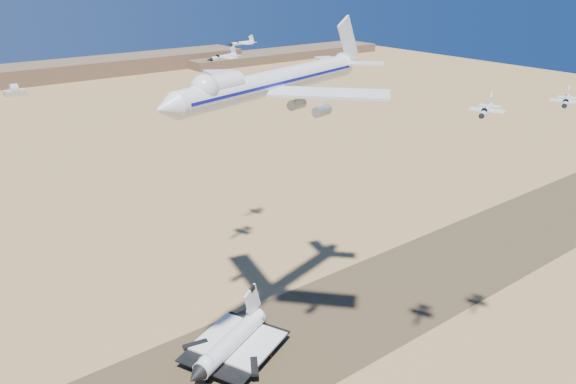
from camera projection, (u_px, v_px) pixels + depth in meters
ground at (255, 358)px, 181.37m from camera, size 1200.00×1200.00×0.00m
runway at (255, 358)px, 181.36m from camera, size 600.00×50.00×0.06m
ridgeline at (27, 77)px, 603.11m from camera, size 960.00×90.00×18.00m
shuttle at (231, 344)px, 179.59m from camera, size 41.01×34.75×19.96m
carrier_747 at (268, 83)px, 149.67m from camera, size 83.72×62.78×20.88m
crew_a at (271, 356)px, 181.08m from camera, size 0.54×0.73×1.83m
crew_b at (258, 364)px, 177.42m from camera, size 0.64×0.95×1.82m
crew_c at (259, 361)px, 178.82m from camera, size 1.03×1.16×1.78m
chase_jet_a at (486, 110)px, 135.76m from camera, size 15.31×9.33×3.98m
chase_jet_b at (566, 101)px, 141.88m from camera, size 14.37×8.64×3.73m
chase_jet_c at (223, 57)px, 196.75m from camera, size 16.04×9.44×4.11m
chase_jet_d at (242, 43)px, 217.59m from camera, size 13.78×7.67×3.45m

